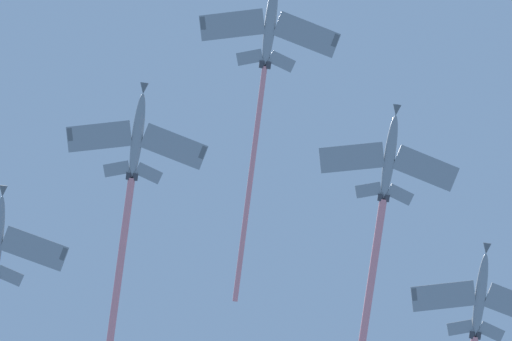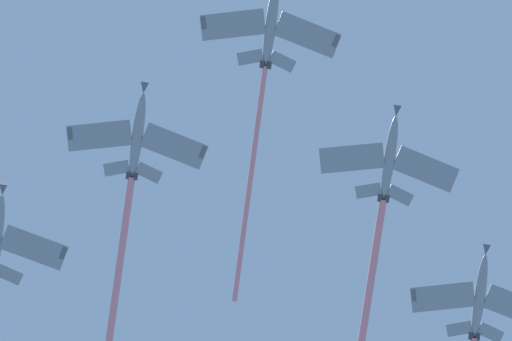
% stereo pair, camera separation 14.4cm
% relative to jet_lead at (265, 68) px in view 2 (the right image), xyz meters
% --- Properties ---
extents(jet_lead, '(19.94, 45.75, 9.76)m').
position_rel_jet_lead_xyz_m(jet_lead, '(0.00, 0.00, 0.00)').
color(jet_lead, gray).
extents(jet_left_wing, '(19.99, 49.54, 9.40)m').
position_rel_jet_lead_xyz_m(jet_left_wing, '(22.09, 18.12, -3.72)').
color(jet_left_wing, gray).
extents(jet_right_wing, '(19.96, 45.76, 9.66)m').
position_rel_jet_lead_xyz_m(jet_right_wing, '(-13.03, 23.39, -3.70)').
color(jet_right_wing, gray).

